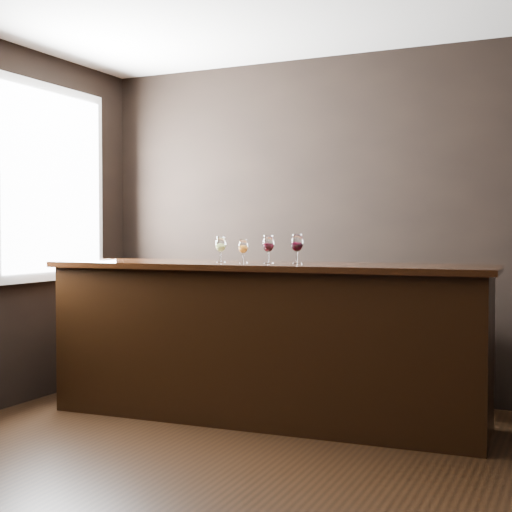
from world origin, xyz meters
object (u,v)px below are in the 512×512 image
at_px(glass_amber, 243,247).
at_px(back_bar_shelf, 286,347).
at_px(glass_white, 221,245).
at_px(glass_red_a, 268,244).
at_px(bar_counter, 264,345).
at_px(glass_red_b, 297,244).

bearing_deg(glass_amber, back_bar_shelf, 89.89).
relative_size(back_bar_shelf, glass_amber, 12.89).
bearing_deg(glass_white, glass_red_a, -2.03).
xyz_separation_m(back_bar_shelf, glass_red_a, (0.19, -0.78, 0.86)).
height_order(bar_counter, glass_amber, glass_amber).
height_order(glass_red_a, glass_red_b, glass_red_b).
height_order(bar_counter, glass_white, glass_white).
relative_size(bar_counter, glass_red_b, 14.88).
xyz_separation_m(back_bar_shelf, glass_white, (-0.20, -0.76, 0.85)).
height_order(bar_counter, back_bar_shelf, bar_counter).
relative_size(bar_counter, glass_amber, 18.11).
bearing_deg(bar_counter, glass_white, 172.59).
xyz_separation_m(bar_counter, glass_red_b, (0.24, 0.04, 0.72)).
relative_size(glass_red_a, glass_red_b, 0.95).
xyz_separation_m(bar_counter, back_bar_shelf, (-0.16, 0.79, -0.15)).
height_order(back_bar_shelf, glass_amber, glass_amber).
bearing_deg(bar_counter, glass_red_b, 5.34).
bearing_deg(bar_counter, glass_amber, -179.17).
bearing_deg(glass_red_a, glass_white, 177.97).
bearing_deg(glass_red_a, back_bar_shelf, 103.50).
height_order(back_bar_shelf, glass_red_b, glass_red_b).
xyz_separation_m(bar_counter, glass_white, (-0.36, 0.03, 0.71)).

